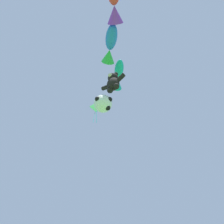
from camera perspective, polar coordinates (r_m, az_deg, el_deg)
name	(u,v)px	position (r m, az deg, el deg)	size (l,w,h in m)	color
teddy_bear_kite	(113,82)	(9.70, 0.37, 11.30)	(1.82, 0.80, 1.85)	black
soccer_ball_kite	(103,104)	(8.84, -3.38, 3.22)	(1.19, 1.19, 1.10)	white
fish_kite_teal	(118,77)	(11.58, 2.33, 13.24)	(2.09, 2.20, 0.80)	#19ADB2
fish_kite_cobalt	(110,47)	(10.69, -0.78, 23.47)	(2.27, 2.23, 0.91)	blue
fish_kite_crimson	(114,2)	(10.29, 0.76, 36.50)	(2.03, 2.54, 0.95)	red
diamond_kite	(96,108)	(13.99, -5.96, 1.48)	(1.02, 0.90, 2.85)	green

